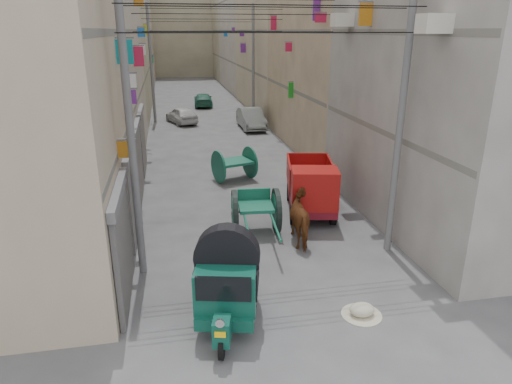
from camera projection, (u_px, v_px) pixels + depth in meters
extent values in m
cube|color=#66635A|center=(119.00, 142.00, 13.21)|extent=(0.25, 9.80, 0.18)
cube|color=#66635A|center=(107.00, 32.00, 12.21)|extent=(0.25, 9.80, 0.18)
cube|color=#ADA294|center=(49.00, 36.00, 21.76)|extent=(8.00, 12.00, 12.00)
cube|color=#66635A|center=(138.00, 93.00, 23.39)|extent=(0.25, 11.76, 0.18)
cube|color=#66635A|center=(133.00, 31.00, 22.38)|extent=(0.25, 11.76, 0.18)
cube|color=#AFA78A|center=(88.00, 19.00, 33.45)|extent=(8.00, 14.00, 14.00)
cube|color=#66635A|center=(146.00, 72.00, 35.42)|extent=(0.25, 13.72, 0.18)
cube|color=#66635A|center=(143.00, 31.00, 34.41)|extent=(0.25, 13.72, 0.18)
cube|color=#A19C96|center=(110.00, 34.00, 46.77)|extent=(8.00, 14.00, 11.80)
cube|color=#66635A|center=(151.00, 61.00, 48.37)|extent=(0.25, 13.72, 0.18)
cube|color=#66635A|center=(148.00, 31.00, 47.36)|extent=(0.25, 13.72, 0.18)
cube|color=tan|center=(120.00, 26.00, 58.51)|extent=(8.00, 12.00, 13.50)
cube|color=#66635A|center=(153.00, 55.00, 60.39)|extent=(0.25, 11.76, 0.18)
cube|color=#66635A|center=(151.00, 31.00, 59.39)|extent=(0.25, 11.76, 0.18)
cube|color=#66635A|center=(150.00, 6.00, 58.38)|extent=(0.25, 11.76, 0.18)
cube|color=#A19C96|center=(508.00, 22.00, 14.27)|extent=(8.00, 10.00, 13.00)
cube|color=#66635A|center=(383.00, 131.00, 14.69)|extent=(0.25, 9.80, 0.18)
cube|color=#66635A|center=(393.00, 32.00, 13.68)|extent=(0.25, 9.80, 0.18)
cube|color=tan|center=(364.00, 35.00, 24.62)|extent=(8.00, 12.00, 12.00)
cube|color=#66635A|center=(293.00, 89.00, 24.86)|extent=(0.25, 11.76, 0.18)
cube|color=#66635A|center=(294.00, 31.00, 23.86)|extent=(0.25, 11.76, 0.18)
cube|color=tan|center=(298.00, 20.00, 36.31)|extent=(8.00, 14.00, 14.00)
cube|color=#66635A|center=(250.00, 70.00, 36.89)|extent=(0.25, 13.72, 0.18)
cube|color=#66635A|center=(250.00, 31.00, 35.88)|extent=(0.25, 13.72, 0.18)
cube|color=#ADA294|center=(262.00, 34.00, 49.63)|extent=(8.00, 14.00, 11.80)
cube|color=#66635A|center=(228.00, 60.00, 49.84)|extent=(0.25, 13.72, 0.18)
cube|color=#66635A|center=(227.00, 31.00, 48.83)|extent=(0.25, 13.72, 0.18)
cube|color=#66635A|center=(226.00, 0.00, 47.83)|extent=(0.25, 13.72, 0.18)
cube|color=#AFA78A|center=(243.00, 26.00, 61.37)|extent=(8.00, 12.00, 13.50)
cube|color=#66635A|center=(215.00, 54.00, 61.87)|extent=(0.25, 11.76, 0.18)
cube|color=#66635A|center=(214.00, 31.00, 60.86)|extent=(0.25, 11.76, 0.18)
cube|color=#66635A|center=(214.00, 6.00, 59.86)|extent=(0.25, 11.76, 0.18)
cube|color=#AFA78A|center=(181.00, 28.00, 66.50)|extent=(22.00, 10.00, 13.00)
cube|color=#47474B|center=(123.00, 249.00, 10.93)|extent=(0.12, 3.00, 2.60)
cube|color=#5E5E61|center=(118.00, 192.00, 10.44)|extent=(0.18, 3.20, 0.25)
cube|color=#47474B|center=(133.00, 197.00, 14.35)|extent=(0.12, 3.00, 2.60)
cube|color=#5E5E61|center=(129.00, 152.00, 13.87)|extent=(0.18, 3.20, 0.25)
cube|color=#47474B|center=(139.00, 165.00, 17.77)|extent=(0.12, 3.00, 2.60)
cube|color=#5E5E61|center=(136.00, 128.00, 17.29)|extent=(0.18, 3.20, 0.25)
cube|color=#47474B|center=(143.00, 143.00, 21.29)|extent=(0.12, 3.00, 2.60)
cube|color=#5E5E61|center=(140.00, 112.00, 20.80)|extent=(0.18, 3.20, 0.25)
cube|color=#642280|center=(242.00, 34.00, 38.01)|extent=(0.38, 0.08, 0.41)
cube|color=#0B737B|center=(152.00, 59.00, 44.21)|extent=(0.27, 0.08, 0.71)
cube|color=#BF7216|center=(126.00, 149.00, 11.77)|extent=(0.44, 0.08, 0.42)
cube|color=#B4183C|center=(138.00, 56.00, 19.83)|extent=(0.45, 0.08, 0.84)
cube|color=blue|center=(225.00, 34.00, 47.83)|extent=(0.41, 0.08, 0.59)
cube|color=#642280|center=(130.00, 97.00, 14.55)|extent=(0.38, 0.08, 0.44)
cube|color=#642280|center=(243.00, 48.00, 37.70)|extent=(0.43, 0.08, 0.72)
cube|color=#642280|center=(233.00, 30.00, 42.87)|extent=(0.28, 0.08, 0.44)
cube|color=#18871D|center=(151.00, 61.00, 40.92)|extent=(0.31, 0.08, 0.44)
cube|color=#B4183C|center=(289.00, 47.00, 24.09)|extent=(0.35, 0.08, 0.45)
cube|color=#B4183C|center=(274.00, 23.00, 27.03)|extent=(0.34, 0.08, 0.79)
cube|color=white|center=(132.00, 81.00, 16.54)|extent=(0.28, 0.08, 0.52)
cube|color=#BEC816|center=(145.00, 30.00, 32.23)|extent=(0.28, 0.08, 0.74)
cube|color=#18871D|center=(291.00, 90.00, 24.36)|extent=(0.26, 0.08, 0.80)
cube|color=#0B737B|center=(366.00, 16.00, 14.73)|extent=(0.34, 0.08, 0.55)
cube|color=#0B737B|center=(125.00, 52.00, 12.96)|extent=(0.47, 0.08, 0.67)
cube|color=blue|center=(141.00, 32.00, 24.45)|extent=(0.40, 0.08, 0.47)
cube|color=white|center=(142.00, 50.00, 25.22)|extent=(0.32, 0.08, 0.55)
cube|color=#B4183C|center=(321.00, 18.00, 18.75)|extent=(0.47, 0.08, 0.35)
cube|color=#642280|center=(317.00, 10.00, 19.42)|extent=(0.32, 0.08, 0.89)
cube|color=#BF7216|center=(366.00, 15.00, 14.63)|extent=(0.44, 0.08, 0.69)
cube|color=#BEC816|center=(115.00, 168.00, 11.44)|extent=(0.10, 3.20, 0.80)
cube|color=#642280|center=(135.00, 110.00, 19.77)|extent=(0.10, 3.20, 0.80)
cube|color=white|center=(145.00, 81.00, 30.87)|extent=(0.10, 3.20, 0.80)
cube|color=#642280|center=(150.00, 68.00, 41.97)|extent=(0.10, 3.20, 0.80)
cube|color=#BF7216|center=(412.00, 152.00, 12.89)|extent=(0.10, 3.20, 0.80)
cube|color=#18871D|center=(314.00, 104.00, 21.22)|extent=(0.10, 3.20, 0.80)
cube|color=#BEC816|center=(262.00, 79.00, 32.32)|extent=(0.10, 3.20, 0.80)
cube|color=blue|center=(237.00, 66.00, 43.42)|extent=(0.10, 3.20, 0.80)
cube|color=beige|center=(434.00, 24.00, 10.75)|extent=(0.70, 0.55, 0.45)
cube|color=beige|center=(342.00, 20.00, 16.24)|extent=(0.70, 0.55, 0.45)
cylinder|color=#5E5E61|center=(130.00, 127.00, 11.19)|extent=(0.20, 0.20, 8.00)
cylinder|color=#5E5E61|center=(401.00, 117.00, 12.47)|extent=(0.20, 0.20, 8.00)
cylinder|color=#5E5E61|center=(151.00, 65.00, 31.54)|extent=(0.20, 0.20, 8.00)
cylinder|color=#5E5E61|center=(253.00, 63.00, 32.83)|extent=(0.20, 0.20, 8.00)
cylinder|color=black|center=(279.00, 33.00, 10.63)|extent=(7.40, 0.02, 0.02)
cylinder|color=black|center=(279.00, 5.00, 10.43)|extent=(7.40, 0.02, 0.02)
cylinder|color=black|center=(270.00, 32.00, 11.56)|extent=(7.40, 0.02, 0.02)
cylinder|color=black|center=(270.00, 7.00, 11.36)|extent=(7.40, 0.02, 0.02)
cylinder|color=black|center=(237.00, 32.00, 16.64)|extent=(7.40, 0.02, 0.02)
cylinder|color=black|center=(237.00, 14.00, 16.44)|extent=(7.40, 0.02, 0.02)
cylinder|color=black|center=(214.00, 31.00, 24.05)|extent=(7.40, 0.02, 0.02)
cylinder|color=black|center=(214.00, 19.00, 23.84)|extent=(7.40, 0.02, 0.02)
cylinder|color=black|center=(213.00, 9.00, 23.68)|extent=(7.40, 0.02, 0.02)
cylinder|color=black|center=(202.00, 31.00, 31.45)|extent=(7.40, 0.02, 0.02)
cylinder|color=black|center=(202.00, 22.00, 31.25)|extent=(7.40, 0.02, 0.02)
cylinder|color=black|center=(201.00, 14.00, 31.08)|extent=(7.40, 0.02, 0.02)
cylinder|color=black|center=(222.00, 346.00, 9.14)|extent=(0.25, 0.57, 0.56)
cylinder|color=black|center=(208.00, 294.00, 10.95)|extent=(0.25, 0.57, 0.56)
cylinder|color=black|center=(254.00, 295.00, 10.90)|extent=(0.25, 0.57, 0.56)
cube|color=#0C4537|center=(228.00, 301.00, 10.29)|extent=(1.65, 2.13, 0.28)
cube|color=#0C4537|center=(222.00, 331.00, 9.08)|extent=(0.44, 0.52, 0.55)
cylinder|color=silver|center=(220.00, 323.00, 8.75)|extent=(0.19, 0.09, 0.18)
cube|color=yellow|center=(220.00, 335.00, 8.81)|extent=(0.22, 0.08, 0.12)
cube|color=#0C4537|center=(228.00, 278.00, 10.15)|extent=(1.66, 1.95, 0.95)
cube|color=black|center=(223.00, 289.00, 9.25)|extent=(1.13, 0.33, 0.55)
cube|color=black|center=(198.00, 273.00, 10.14)|extent=(0.32, 1.17, 0.65)
cube|color=black|center=(257.00, 275.00, 10.09)|extent=(0.32, 1.17, 0.65)
cube|color=silver|center=(224.00, 321.00, 9.47)|extent=(1.22, 0.34, 0.06)
cylinder|color=black|center=(235.00, 212.00, 14.66)|extent=(0.27, 1.46, 1.46)
cylinder|color=#135640|center=(235.00, 212.00, 14.66)|extent=(0.27, 1.15, 1.14)
cylinder|color=#5E5E61|center=(235.00, 212.00, 14.66)|extent=(0.24, 0.20, 0.19)
cylinder|color=black|center=(276.00, 210.00, 14.80)|extent=(0.27, 1.46, 1.46)
cylinder|color=#135640|center=(276.00, 210.00, 14.80)|extent=(0.27, 1.15, 1.14)
cylinder|color=#5E5E61|center=(276.00, 210.00, 14.80)|extent=(0.24, 0.20, 0.19)
cylinder|color=#5E5E61|center=(256.00, 211.00, 14.73)|extent=(1.41, 0.20, 0.08)
cube|color=#135640|center=(256.00, 206.00, 14.67)|extent=(1.18, 1.23, 0.10)
cube|color=#135640|center=(254.00, 194.00, 15.08)|extent=(1.10, 0.17, 0.36)
cylinder|color=#135640|center=(246.00, 225.00, 13.44)|extent=(0.26, 2.39, 0.07)
cylinder|color=#135640|center=(274.00, 224.00, 13.52)|extent=(0.26, 2.39, 0.07)
cylinder|color=black|center=(293.00, 215.00, 15.48)|extent=(0.33, 0.71, 0.69)
cylinder|color=black|center=(290.00, 192.00, 17.65)|extent=(0.33, 0.71, 0.69)
cylinder|color=black|center=(333.00, 215.00, 15.46)|extent=(0.33, 0.71, 0.69)
cylinder|color=black|center=(325.00, 192.00, 17.62)|extent=(0.33, 0.71, 0.69)
cube|color=maroon|center=(310.00, 197.00, 16.47)|extent=(2.20, 3.69, 0.37)
cube|color=maroon|center=(314.00, 188.00, 15.10)|extent=(1.71, 1.39, 1.31)
cube|color=black|center=(316.00, 190.00, 14.60)|extent=(1.34, 0.34, 0.58)
cube|color=maroon|center=(309.00, 184.00, 16.92)|extent=(2.01, 2.58, 0.13)
cube|color=maroon|center=(289.00, 173.00, 16.78)|extent=(0.54, 2.26, 0.89)
cube|color=maroon|center=(330.00, 173.00, 16.76)|extent=(0.54, 2.26, 0.89)
cube|color=maroon|center=(307.00, 164.00, 17.84)|extent=(1.55, 0.39, 0.89)
cylinder|color=#135640|center=(218.00, 167.00, 19.57)|extent=(0.51, 1.38, 1.42)
cylinder|color=#135640|center=(250.00, 162.00, 20.27)|extent=(0.51, 1.38, 1.42)
cube|color=#135640|center=(234.00, 162.00, 19.88)|extent=(1.67, 1.57, 0.11)
cylinder|color=#5E5E61|center=(234.00, 165.00, 19.92)|extent=(1.54, 0.57, 0.09)
ellipsoid|color=beige|center=(362.00, 310.00, 10.55)|extent=(0.59, 0.47, 0.29)
imported|color=brown|center=(304.00, 218.00, 14.06)|extent=(0.92, 1.90, 1.58)
imported|color=beige|center=(181.00, 115.00, 32.25)|extent=(2.46, 3.76, 1.19)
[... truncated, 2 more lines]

